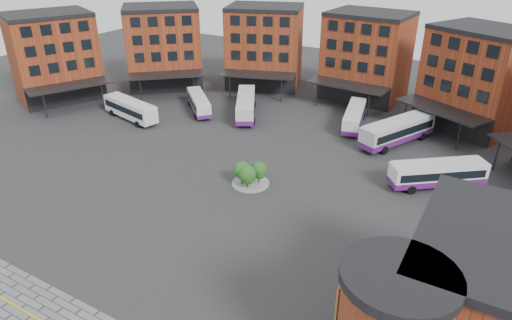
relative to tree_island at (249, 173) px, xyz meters
The scene contains 9 objects.
ground 11.88m from the tree_island, 100.14° to the right, with size 160.00×160.00×0.00m, color #28282B.
main_building 28.09m from the tree_island, 104.40° to the left, with size 94.14×42.48×14.60m.
tree_island is the anchor object (origin of this frame).
bus_a 28.01m from the tree_island, 162.01° to the left, with size 11.28×4.86×3.11m.
bus_b 25.75m from the tree_island, 139.33° to the left, with size 8.77×8.48×2.79m.
bus_c 22.46m from the tree_island, 122.11° to the left, with size 8.13×11.61×3.32m.
bus_d 23.77m from the tree_island, 79.17° to the left, with size 4.61×10.77×2.96m.
bus_e 23.40m from the tree_island, 60.15° to the left, with size 7.89×12.42×3.49m.
bus_f 21.57m from the tree_island, 29.56° to the left, with size 10.26×8.79×3.11m.
Camera 1 is at (25.72, -27.77, 26.45)m, focal length 32.00 mm.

